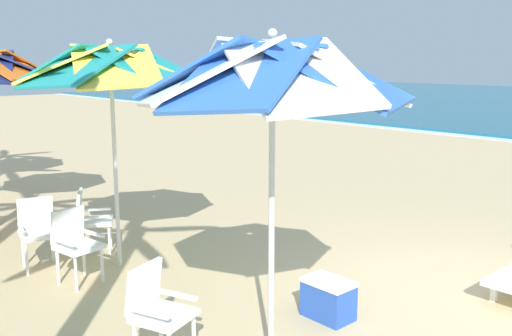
{
  "coord_description": "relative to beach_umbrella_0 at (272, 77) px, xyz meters",
  "views": [
    {
      "loc": [
        2.61,
        -5.56,
        2.54
      ],
      "look_at": [
        -3.41,
        -0.1,
        1.0
      ],
      "focal_mm": 39.97,
      "sensor_mm": 36.0,
      "label": 1
    }
  ],
  "objects": [
    {
      "name": "beach_umbrella_1",
      "position": [
        -2.96,
        0.2,
        0.03
      ],
      "size": [
        2.31,
        2.31,
        2.79
      ],
      "color": "silver",
      "rests_on": "ground"
    },
    {
      "name": "beach_umbrella_0",
      "position": [
        0.0,
        0.0,
        0.0
      ],
      "size": [
        2.22,
        2.22,
        2.78
      ],
      "color": "silver",
      "rests_on": "ground"
    },
    {
      "name": "ground_plane",
      "position": [
        0.62,
        2.46,
        -2.42
      ],
      "size": [
        80.0,
        80.0,
        0.0
      ],
      "primitive_type": "plane",
      "color": "#D3B784"
    },
    {
      "name": "plastic_chair_1",
      "position": [
        -3.6,
        -0.56,
        -1.92
      ],
      "size": [
        0.56,
        0.53,
        0.87
      ],
      "color": "white",
      "rests_on": "ground"
    },
    {
      "name": "cooler_box",
      "position": [
        -0.23,
        1.02,
        -2.21
      ],
      "size": [
        0.5,
        0.34,
        0.4
      ],
      "color": "blue",
      "rests_on": "ground"
    },
    {
      "name": "plastic_chair_0",
      "position": [
        -0.64,
        -0.71,
        -1.92
      ],
      "size": [
        0.59,
        0.57,
        0.87
      ],
      "color": "white",
      "rests_on": "ground"
    },
    {
      "name": "plastic_chair_2",
      "position": [
        -3.63,
        0.15,
        -1.92
      ],
      "size": [
        0.61,
        0.62,
        0.87
      ],
      "color": "white",
      "rests_on": "ground"
    },
    {
      "name": "plastic_chair_3",
      "position": [
        -2.82,
        -0.43,
        -1.92
      ],
      "size": [
        0.53,
        0.51,
        0.87
      ],
      "color": "white",
      "rests_on": "ground"
    }
  ]
}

